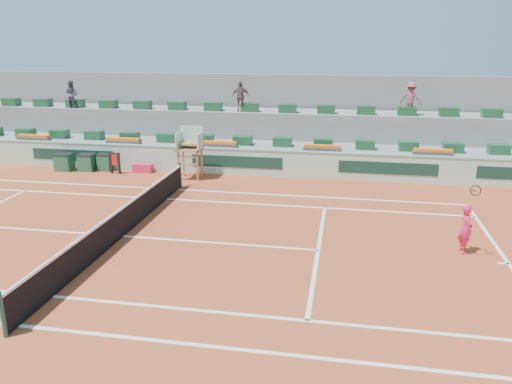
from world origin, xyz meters
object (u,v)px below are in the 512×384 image
tennis_player (466,229)px  umpire_chair (190,145)px  player_bag (143,168)px  drink_cooler_a (105,162)px

tennis_player → umpire_chair: bearing=147.5°
player_bag → tennis_player: (13.40, -7.41, 0.56)m
drink_cooler_a → player_bag: bearing=-0.2°
player_bag → umpire_chair: umpire_chair is taller
umpire_chair → drink_cooler_a: bearing=173.0°
player_bag → drink_cooler_a: bearing=179.8°
player_bag → tennis_player: tennis_player is taller
tennis_player → drink_cooler_a: bearing=154.2°
player_bag → tennis_player: 15.33m
umpire_chair → tennis_player: (10.75, -6.85, -0.77)m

